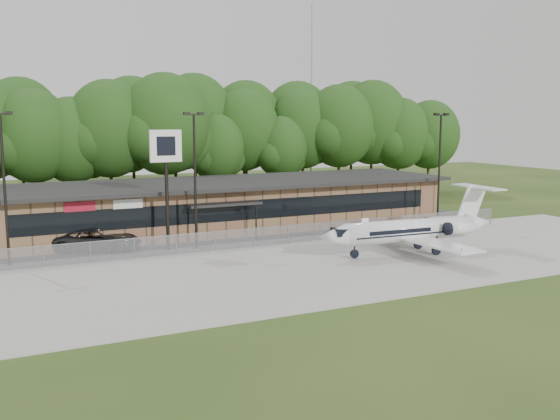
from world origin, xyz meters
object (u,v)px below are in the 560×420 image
business_jet (413,231)px  pole_sign (166,159)px  terminal (223,204)px  suv (98,240)px

business_jet → pole_sign: 18.67m
terminal → pole_sign: bearing=-134.8°
suv → pole_sign: size_ratio=0.70×
business_jet → pole_sign: pole_sign is taller
business_jet → terminal: bearing=121.2°
terminal → suv: size_ratio=6.55×
suv → pole_sign: pole_sign is taller
terminal → suv: bearing=-156.6°
terminal → pole_sign: size_ratio=4.58×
suv → business_jet: bearing=-93.2°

